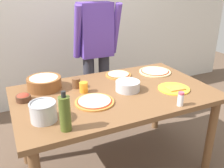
{
  "coord_description": "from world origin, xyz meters",
  "views": [
    {
      "loc": [
        -0.8,
        -1.66,
        1.6
      ],
      "look_at": [
        0.0,
        0.05,
        0.81
      ],
      "focal_mm": 39.89,
      "sensor_mm": 36.0,
      "label": 1
    }
  ],
  "objects_px": {
    "plate_with_slice": "(174,89)",
    "mixing_bowl_steel": "(128,86)",
    "small_sauce_bowl": "(23,97)",
    "cup_small_brown": "(76,83)",
    "pizza_second_cooked": "(118,75)",
    "popcorn_bowl": "(44,82)",
    "person_cook": "(96,47)",
    "pizza_cooked_on_tray": "(95,102)",
    "salt_shaker": "(181,99)",
    "cup_orange": "(84,87)",
    "dining_table": "(115,102)",
    "steel_pot": "(43,111)",
    "pizza_raw_on_board": "(155,71)",
    "olive_oil_bottle": "(65,113)"
  },
  "relations": [
    {
      "from": "person_cook",
      "to": "olive_oil_bottle",
      "type": "relative_size",
      "value": 6.33
    },
    {
      "from": "pizza_raw_on_board",
      "to": "mixing_bowl_steel",
      "type": "height_order",
      "value": "mixing_bowl_steel"
    },
    {
      "from": "steel_pot",
      "to": "cup_small_brown",
      "type": "distance_m",
      "value": 0.55
    },
    {
      "from": "popcorn_bowl",
      "to": "mixing_bowl_steel",
      "type": "bearing_deg",
      "value": -27.67
    },
    {
      "from": "small_sauce_bowl",
      "to": "steel_pot",
      "type": "distance_m",
      "value": 0.36
    },
    {
      "from": "dining_table",
      "to": "person_cook",
      "type": "bearing_deg",
      "value": 79.34
    },
    {
      "from": "pizza_second_cooked",
      "to": "cup_small_brown",
      "type": "distance_m",
      "value": 0.46
    },
    {
      "from": "pizza_second_cooked",
      "to": "popcorn_bowl",
      "type": "xyz_separation_m",
      "value": [
        -0.7,
        -0.02,
        0.05
      ]
    },
    {
      "from": "cup_small_brown",
      "to": "person_cook",
      "type": "bearing_deg",
      "value": 53.79
    },
    {
      "from": "pizza_raw_on_board",
      "to": "mixing_bowl_steel",
      "type": "relative_size",
      "value": 1.54
    },
    {
      "from": "popcorn_bowl",
      "to": "cup_small_brown",
      "type": "distance_m",
      "value": 0.26
    },
    {
      "from": "person_cook",
      "to": "cup_orange",
      "type": "distance_m",
      "value": 0.77
    },
    {
      "from": "olive_oil_bottle",
      "to": "cup_small_brown",
      "type": "height_order",
      "value": "olive_oil_bottle"
    },
    {
      "from": "person_cook",
      "to": "mixing_bowl_steel",
      "type": "bearing_deg",
      "value": -92.37
    },
    {
      "from": "steel_pot",
      "to": "cup_orange",
      "type": "distance_m",
      "value": 0.49
    },
    {
      "from": "pizza_cooked_on_tray",
      "to": "pizza_raw_on_board",
      "type": "bearing_deg",
      "value": 24.89
    },
    {
      "from": "olive_oil_bottle",
      "to": "cup_orange",
      "type": "distance_m",
      "value": 0.56
    },
    {
      "from": "cup_small_brown",
      "to": "salt_shaker",
      "type": "xyz_separation_m",
      "value": [
        0.58,
        -0.63,
        0.01
      ]
    },
    {
      "from": "plate_with_slice",
      "to": "mixing_bowl_steel",
      "type": "relative_size",
      "value": 1.3
    },
    {
      "from": "pizza_second_cooked",
      "to": "cup_orange",
      "type": "xyz_separation_m",
      "value": [
        -0.42,
        -0.22,
        0.03
      ]
    },
    {
      "from": "steel_pot",
      "to": "pizza_cooked_on_tray",
      "type": "bearing_deg",
      "value": 14.08
    },
    {
      "from": "popcorn_bowl",
      "to": "steel_pot",
      "type": "bearing_deg",
      "value": -101.44
    },
    {
      "from": "popcorn_bowl",
      "to": "steel_pot",
      "type": "distance_m",
      "value": 0.52
    },
    {
      "from": "popcorn_bowl",
      "to": "cup_orange",
      "type": "distance_m",
      "value": 0.34
    },
    {
      "from": "pizza_raw_on_board",
      "to": "cup_small_brown",
      "type": "height_order",
      "value": "cup_small_brown"
    },
    {
      "from": "dining_table",
      "to": "salt_shaker",
      "type": "bearing_deg",
      "value": -51.94
    },
    {
      "from": "steel_pot",
      "to": "salt_shaker",
      "type": "xyz_separation_m",
      "value": [
        0.93,
        -0.21,
        -0.01
      ]
    },
    {
      "from": "dining_table",
      "to": "cup_orange",
      "type": "bearing_deg",
      "value": 156.2
    },
    {
      "from": "dining_table",
      "to": "cup_small_brown",
      "type": "height_order",
      "value": "cup_small_brown"
    },
    {
      "from": "small_sauce_bowl",
      "to": "salt_shaker",
      "type": "height_order",
      "value": "salt_shaker"
    },
    {
      "from": "person_cook",
      "to": "plate_with_slice",
      "type": "bearing_deg",
      "value": -70.52
    },
    {
      "from": "person_cook",
      "to": "pizza_cooked_on_tray",
      "type": "xyz_separation_m",
      "value": [
        -0.36,
        -0.87,
        -0.17
      ]
    },
    {
      "from": "pizza_cooked_on_tray",
      "to": "cup_small_brown",
      "type": "bearing_deg",
      "value": 96.35
    },
    {
      "from": "pizza_raw_on_board",
      "to": "steel_pot",
      "type": "height_order",
      "value": "steel_pot"
    },
    {
      "from": "dining_table",
      "to": "popcorn_bowl",
      "type": "bearing_deg",
      "value": 148.85
    },
    {
      "from": "pizza_cooked_on_tray",
      "to": "cup_small_brown",
      "type": "height_order",
      "value": "cup_small_brown"
    },
    {
      "from": "pizza_second_cooked",
      "to": "pizza_cooked_on_tray",
      "type": "bearing_deg",
      "value": -133.48
    },
    {
      "from": "cup_orange",
      "to": "dining_table",
      "type": "bearing_deg",
      "value": -23.8
    },
    {
      "from": "mixing_bowl_steel",
      "to": "salt_shaker",
      "type": "bearing_deg",
      "value": -61.59
    },
    {
      "from": "pizza_second_cooked",
      "to": "small_sauce_bowl",
      "type": "distance_m",
      "value": 0.9
    },
    {
      "from": "cup_small_brown",
      "to": "plate_with_slice",
      "type": "bearing_deg",
      "value": -27.65
    },
    {
      "from": "cup_orange",
      "to": "cup_small_brown",
      "type": "bearing_deg",
      "value": 103.32
    },
    {
      "from": "pizza_cooked_on_tray",
      "to": "olive_oil_bottle",
      "type": "xyz_separation_m",
      "value": [
        -0.29,
        -0.26,
        0.1
      ]
    },
    {
      "from": "cup_small_brown",
      "to": "cup_orange",
      "type": "bearing_deg",
      "value": -76.68
    },
    {
      "from": "mixing_bowl_steel",
      "to": "small_sauce_bowl",
      "type": "height_order",
      "value": "mixing_bowl_steel"
    },
    {
      "from": "pizza_cooked_on_tray",
      "to": "mixing_bowl_steel",
      "type": "relative_size",
      "value": 1.47
    },
    {
      "from": "olive_oil_bottle",
      "to": "steel_pot",
      "type": "relative_size",
      "value": 1.48
    },
    {
      "from": "dining_table",
      "to": "mixing_bowl_steel",
      "type": "height_order",
      "value": "mixing_bowl_steel"
    },
    {
      "from": "person_cook",
      "to": "salt_shaker",
      "type": "xyz_separation_m",
      "value": [
        0.18,
        -1.17,
        -0.13
      ]
    },
    {
      "from": "cup_small_brown",
      "to": "salt_shaker",
      "type": "height_order",
      "value": "salt_shaker"
    }
  ]
}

